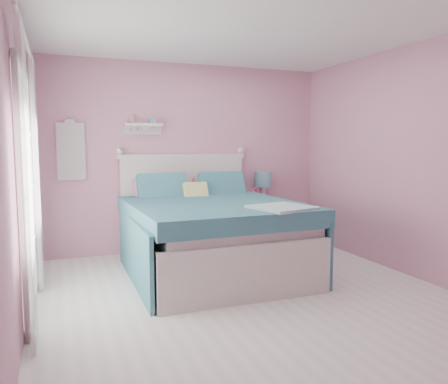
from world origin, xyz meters
TOP-DOWN VIEW (x-y plane):
  - floor at (0.00, 0.00)m, footprint 4.50×4.50m
  - room_shell at (0.00, 0.00)m, footprint 4.50×4.50m
  - bed at (-0.08, 1.08)m, footprint 1.90×2.36m
  - nightstand at (1.04, 2.03)m, footprint 0.41×0.41m
  - table_lamp at (1.12, 2.12)m, footprint 0.25×0.25m
  - vase at (0.97, 2.05)m, footprint 0.18×0.18m
  - teacup at (1.02, 1.87)m, footprint 0.12×0.12m
  - roses at (0.97, 2.04)m, footprint 0.14×0.11m
  - wall_shelf at (-0.63, 2.19)m, footprint 0.50×0.15m
  - hanging_dress at (-1.55, 2.18)m, footprint 0.34×0.03m
  - french_door at (-1.97, 0.40)m, footprint 0.04×1.32m
  - curtain_near at (-1.92, -0.34)m, footprint 0.04×0.40m
  - curtain_far at (-1.92, 1.14)m, footprint 0.04×0.40m

SIDE VIEW (x-z plane):
  - floor at x=0.00m, z-range 0.00..0.00m
  - nightstand at x=1.04m, z-range 0.00..0.60m
  - bed at x=-0.08m, z-range -0.24..1.11m
  - teacup at x=1.02m, z-range 0.60..0.67m
  - vase at x=0.97m, z-range 0.60..0.76m
  - roses at x=0.97m, z-range 0.74..0.86m
  - table_lamp at x=1.12m, z-range 0.69..1.19m
  - french_door at x=-1.97m, z-range -0.01..2.15m
  - curtain_near at x=-1.92m, z-range 0.02..2.34m
  - curtain_far at x=-1.92m, z-range 0.02..2.34m
  - hanging_dress at x=-1.55m, z-range 1.04..1.76m
  - room_shell at x=0.00m, z-range -0.67..3.83m
  - wall_shelf at x=-0.63m, z-range 1.61..1.86m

